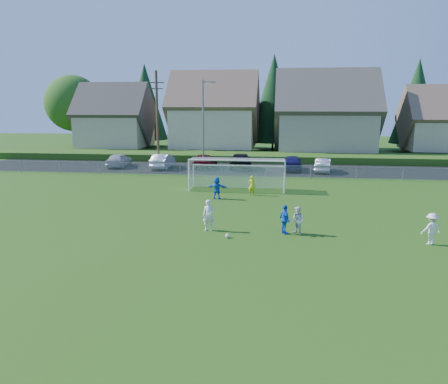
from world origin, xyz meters
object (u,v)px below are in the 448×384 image
(player_white_b, at_px, (298,221))
(goalkeeper, at_px, (252,185))
(car_c, at_px, (204,161))
(soccer_ball, at_px, (227,236))
(player_white_a, at_px, (209,215))
(car_d, at_px, (240,161))
(car_a, at_px, (119,160))
(soccer_goal, at_px, (238,169))
(player_white_c, at_px, (431,229))
(player_blue_b, at_px, (217,188))
(car_f, at_px, (323,165))
(car_e, at_px, (292,163))
(player_blue_a, at_px, (285,219))
(car_b, at_px, (163,161))

(player_white_b, bearing_deg, goalkeeper, 155.69)
(goalkeeper, height_order, car_c, goalkeeper)
(soccer_ball, height_order, player_white_a, player_white_a)
(car_d, bearing_deg, car_a, -3.36)
(goalkeeper, distance_m, soccer_goal, 2.53)
(goalkeeper, bearing_deg, soccer_ball, 96.99)
(player_white_c, bearing_deg, car_d, -79.80)
(player_blue_b, relative_size, car_f, 0.37)
(car_a, bearing_deg, car_e, 177.65)
(player_blue_a, height_order, car_a, player_blue_a)
(player_white_a, height_order, player_blue_a, player_white_a)
(car_a, xyz_separation_m, car_d, (13.05, 0.48, 0.05))
(player_blue_b, bearing_deg, goalkeeper, -134.38)
(car_e, bearing_deg, car_b, 0.96)
(player_blue_a, bearing_deg, goalkeeper, -15.06)
(car_f, bearing_deg, goalkeeper, 70.89)
(player_white_c, bearing_deg, soccer_goal, -64.93)
(player_white_b, bearing_deg, car_a, 176.94)
(player_white_a, xyz_separation_m, player_blue_b, (-0.74, 7.95, -0.04))
(player_white_c, bearing_deg, player_blue_a, -21.99)
(car_b, bearing_deg, car_c, -169.11)
(soccer_ball, xyz_separation_m, car_a, (-14.72, 23.93, 0.64))
(car_e, bearing_deg, car_f, 168.81)
(car_b, height_order, car_f, car_b)
(soccer_goal, bearing_deg, car_b, 129.74)
(player_white_c, distance_m, player_blue_b, 14.62)
(player_white_c, distance_m, car_d, 26.70)
(car_a, height_order, soccer_goal, soccer_goal)
(soccer_ball, height_order, player_white_c, player_white_c)
(player_white_c, distance_m, soccer_goal, 16.35)
(goalkeeper, bearing_deg, car_f, -107.25)
(player_blue_b, distance_m, goalkeeper, 2.86)
(player_blue_a, xyz_separation_m, car_a, (-17.56, 22.83, -0.01))
(soccer_ball, bearing_deg, player_blue_b, 101.67)
(car_b, relative_size, car_f, 1.10)
(player_white_b, height_order, car_d, car_d)
(soccer_ball, distance_m, car_d, 24.48)
(car_b, xyz_separation_m, soccer_goal, (9.00, -10.83, 0.87))
(player_white_c, xyz_separation_m, car_f, (-3.04, 22.81, -0.07))
(player_white_b, distance_m, car_f, 22.23)
(player_blue_a, bearing_deg, car_f, -38.76)
(player_white_c, distance_m, car_e, 24.20)
(car_b, distance_m, soccer_goal, 14.11)
(car_f, bearing_deg, soccer_goal, 61.72)
(car_c, distance_m, car_e, 9.25)
(car_c, distance_m, car_f, 12.32)
(player_white_a, relative_size, car_d, 0.30)
(player_white_a, bearing_deg, car_c, 95.91)
(player_blue_b, bearing_deg, car_f, -110.36)
(player_blue_b, xyz_separation_m, car_e, (5.56, 14.57, 0.01))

